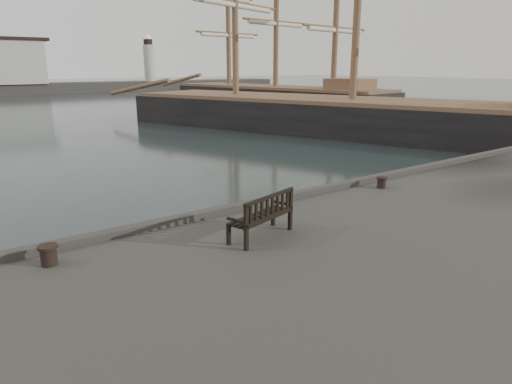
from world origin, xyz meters
The scene contains 6 objects.
ground centered at (0.00, 0.00, 0.00)m, with size 400.00×400.00×0.00m, color black.
bench centered at (-0.09, -2.18, 1.89)m, with size 1.87×1.06×1.02m.
bollard_left centered at (-4.45, -0.91, 1.77)m, with size 0.40×0.40×0.42m, color black.
bollard_right centered at (5.72, -0.93, 1.74)m, with size 0.35×0.35×0.37m, color black.
tall_ship_main centered at (22.40, 15.65, 0.79)m, with size 22.05×42.48×31.57m.
tall_ship_far centered at (30.03, 35.31, 0.88)m, with size 11.05×32.00×26.89m.
Camera 1 is at (-6.06, -10.15, 5.41)m, focal length 32.00 mm.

